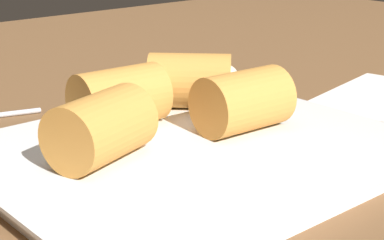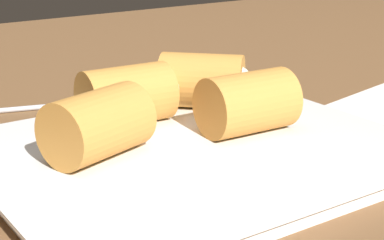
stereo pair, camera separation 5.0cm
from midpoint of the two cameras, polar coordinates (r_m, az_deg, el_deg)
table_surface at (r=48.47cm, az=-4.39°, el=-5.49°), size 180.00×140.00×2.00cm
serving_plate at (r=48.79cm, az=-2.94°, el=-3.05°), size 31.38×26.19×1.50cm
roll_front_left at (r=52.83cm, az=-8.48°, el=2.09°), size 8.22×5.24×4.88cm
roll_front_right at (r=50.98cm, az=2.29°, el=1.68°), size 8.21×5.22×4.88cm
roll_back_left at (r=45.74cm, az=-10.90°, el=-0.61°), size 8.54×6.92×4.88cm
roll_back_right at (r=56.98cm, az=-2.25°, el=3.47°), size 8.59×8.56×4.88cm
spoon at (r=63.64cm, az=-12.44°, el=1.59°), size 17.04×6.65×1.47cm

